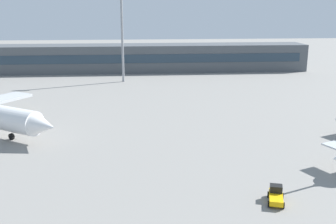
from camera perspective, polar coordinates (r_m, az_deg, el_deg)
ground_plane at (r=74.73m, az=-4.40°, el=-2.32°), size 400.00×400.00×0.00m
terminal_building at (r=139.77m, az=-4.67°, el=7.57°), size 116.42×12.13×9.00m
baggage_tug_yellow at (r=49.08m, az=14.92°, el=-11.23°), size 2.65×3.88×1.75m
floodlight_tower_west at (r=119.44m, az=-6.47°, el=11.39°), size 3.20×0.80×26.05m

